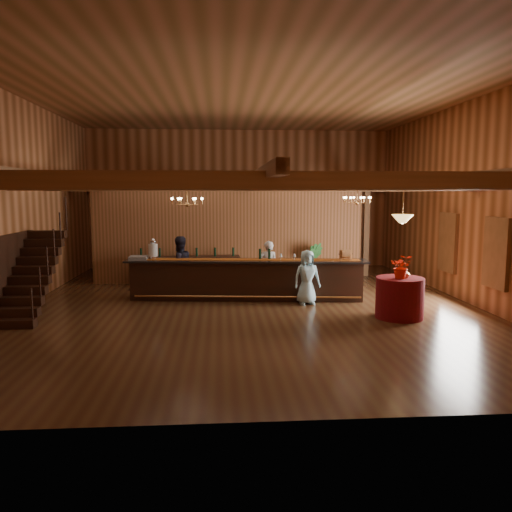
{
  "coord_description": "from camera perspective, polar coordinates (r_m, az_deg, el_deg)",
  "views": [
    {
      "loc": [
        -0.79,
        -13.23,
        3.0
      ],
      "look_at": [
        0.22,
        0.79,
        1.23
      ],
      "focal_mm": 35.0,
      "sensor_mm": 36.0,
      "label": 1
    }
  ],
  "objects": [
    {
      "name": "staff_second",
      "position": [
        14.75,
        -8.76,
        -1.16
      ],
      "size": [
        1.07,
        1.01,
        1.76
      ],
      "primitive_type": "imported",
      "rotation": [
        0.0,
        0.0,
        3.68
      ],
      "color": "black",
      "rests_on": "floor"
    },
    {
      "name": "beam_grid",
      "position": [
        13.77,
        -0.85,
        8.19
      ],
      "size": [
        11.9,
        13.9,
        0.39
      ],
      "color": "brown",
      "rests_on": "wall_left"
    },
    {
      "name": "backroom_boxes",
      "position": [
        18.9,
        -2.59,
        -0.33
      ],
      "size": [
        4.1,
        0.6,
        1.1
      ],
      "color": "black",
      "rests_on": "floor"
    },
    {
      "name": "chandelier_left",
      "position": [
        12.98,
        -7.88,
        6.26
      ],
      "size": [
        0.8,
        0.8,
        0.55
      ],
      "color": "tan",
      "rests_on": "beam_grid"
    },
    {
      "name": "chandelier_right",
      "position": [
        14.75,
        11.51,
        6.34
      ],
      "size": [
        0.8,
        0.8,
        0.54
      ],
      "color": "tan",
      "rests_on": "beam_grid"
    },
    {
      "name": "bartender",
      "position": [
        14.93,
        1.41,
        -1.3
      ],
      "size": [
        0.6,
        0.41,
        1.59
      ],
      "primitive_type": "imported",
      "rotation": [
        0.0,
        0.0,
        3.1
      ],
      "color": "silver",
      "rests_on": "floor"
    },
    {
      "name": "table_flowers",
      "position": [
        12.31,
        16.31,
        -1.17
      ],
      "size": [
        0.62,
        0.58,
        0.57
      ],
      "primitive_type": "imported",
      "rotation": [
        0.0,
        0.0,
        -0.3
      ],
      "color": "red",
      "rests_on": "round_table"
    },
    {
      "name": "glass_rack_tray",
      "position": [
        14.48,
        -13.28,
        -0.2
      ],
      "size": [
        0.5,
        0.5,
        0.1
      ],
      "primitive_type": "cube",
      "color": "gray",
      "rests_on": "tasting_bar"
    },
    {
      "name": "pendant_lamp",
      "position": [
        12.32,
        16.4,
        4.12
      ],
      "size": [
        0.52,
        0.52,
        0.9
      ],
      "color": "tan",
      "rests_on": "beam_grid"
    },
    {
      "name": "window_right_front",
      "position": [
        13.52,
        25.8,
        0.32
      ],
      "size": [
        0.12,
        1.05,
        1.75
      ],
      "primitive_type": "cube",
      "color": "white",
      "rests_on": "wall_right"
    },
    {
      "name": "table_vase",
      "position": [
        12.45,
        16.72,
        -1.67
      ],
      "size": [
        0.16,
        0.16,
        0.32
      ],
      "primitive_type": "imported",
      "rotation": [
        0.0,
        0.0,
        -0.0
      ],
      "color": "tan",
      "rests_on": "round_table"
    },
    {
      "name": "backbar_shelf",
      "position": [
        16.49,
        -7.8,
        -1.68
      ],
      "size": [
        3.41,
        0.7,
        0.95
      ],
      "primitive_type": "cube",
      "rotation": [
        0.0,
        0.0,
        0.05
      ],
      "color": "black",
      "rests_on": "floor"
    },
    {
      "name": "wall_left",
      "position": [
        14.22,
        -25.74,
        5.47
      ],
      "size": [
        0.1,
        14.0,
        5.5
      ],
      "primitive_type": "cube",
      "color": "#AD6A41",
      "rests_on": "floor"
    },
    {
      "name": "floor_plant",
      "position": [
        16.79,
        6.36,
        -0.78
      ],
      "size": [
        0.76,
        0.61,
        1.37
      ],
      "primitive_type": "imported",
      "rotation": [
        0.0,
        0.0,
        0.01
      ],
      "color": "#245B24",
      "rests_on": "floor"
    },
    {
      "name": "tasting_bar",
      "position": [
        14.15,
        -1.11,
        -2.67
      ],
      "size": [
        6.86,
        1.54,
        1.15
      ],
      "rotation": [
        0.0,
        0.0,
        -0.1
      ],
      "color": "black",
      "rests_on": "floor"
    },
    {
      "name": "wall_front",
      "position": [
        6.29,
        3.12,
        4.9
      ],
      "size": [
        12.0,
        0.1,
        5.5
      ],
      "primitive_type": "cube",
      "color": "#AD6A41",
      "rests_on": "floor"
    },
    {
      "name": "wall_back",
      "position": [
        20.25,
        -1.91,
        6.48
      ],
      "size": [
        12.0,
        0.1,
        5.5
      ],
      "primitive_type": "cube",
      "color": "#AD6A41",
      "rests_on": "floor"
    },
    {
      "name": "bar_bottle_1",
      "position": [
        14.16,
        1.53,
        0.23
      ],
      "size": [
        0.07,
        0.07,
        0.3
      ],
      "primitive_type": "cylinder",
      "color": "black",
      "rests_on": "tasting_bar"
    },
    {
      "name": "staircase",
      "position": [
        13.48,
        -24.31,
        -1.98
      ],
      "size": [
        1.0,
        2.8,
        2.0
      ],
      "color": "black",
      "rests_on": "floor"
    },
    {
      "name": "support_posts",
      "position": [
        12.84,
        -0.57,
        0.93
      ],
      "size": [
        9.2,
        10.2,
        3.2
      ],
      "color": "brown",
      "rests_on": "floor"
    },
    {
      "name": "partition_wall",
      "position": [
        16.8,
        -3.13,
        2.23
      ],
      "size": [
        9.0,
        0.18,
        3.1
      ],
      "primitive_type": "cube",
      "color": "brown",
      "rests_on": "floor"
    },
    {
      "name": "guest",
      "position": [
        13.58,
        5.85,
        -2.42
      ],
      "size": [
        0.78,
        0.57,
        1.48
      ],
      "primitive_type": "imported",
      "rotation": [
        0.0,
        0.0,
        0.14
      ],
      "color": "#ABDCEA",
      "rests_on": "floor"
    },
    {
      "name": "bar_bottle_0",
      "position": [
        14.16,
        0.46,
        0.23
      ],
      "size": [
        0.07,
        0.07,
        0.3
      ],
      "primitive_type": "cylinder",
      "color": "black",
      "rests_on": "tasting_bar"
    },
    {
      "name": "floor",
      "position": [
        13.59,
        -0.7,
        -5.56
      ],
      "size": [
        14.0,
        14.0,
        0.0
      ],
      "primitive_type": "plane",
      "color": "#472E18",
      "rests_on": "ground"
    },
    {
      "name": "round_table",
      "position": [
        12.55,
        16.09,
        -4.61
      ],
      "size": [
        1.14,
        1.14,
        0.99
      ],
      "primitive_type": "cylinder",
      "color": "maroon",
      "rests_on": "floor"
    },
    {
      "name": "beverage_dispenser",
      "position": [
        14.46,
        -11.69,
        0.78
      ],
      "size": [
        0.26,
        0.26,
        0.6
      ],
      "color": "silver",
      "rests_on": "tasting_bar"
    },
    {
      "name": "wall_right",
      "position": [
        14.88,
        23.15,
        5.65
      ],
      "size": [
        0.1,
        14.0,
        5.5
      ],
      "primitive_type": "cube",
      "color": "#AD6A41",
      "rests_on": "floor"
    },
    {
      "name": "window_right_back",
      "position": [
        15.82,
        21.12,
        1.45
      ],
      "size": [
        0.12,
        1.05,
        1.75
      ],
      "primitive_type": "cube",
      "color": "white",
      "rests_on": "wall_right"
    },
    {
      "name": "ceiling",
      "position": [
        13.49,
        -0.73,
        17.87
      ],
      "size": [
        14.0,
        14.0,
        0.0
      ],
      "primitive_type": "plane",
      "rotation": [
        3.14,
        0.0,
        0.0
      ],
      "color": "#9D603B",
      "rests_on": "wall_back"
    },
    {
      "name": "raffle_drum",
      "position": [
        14.13,
        10.21,
        0.21
      ],
      "size": [
        0.34,
        0.24,
        0.3
      ],
      "color": "#9F5A2F",
      "rests_on": "tasting_bar"
    }
  ]
}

